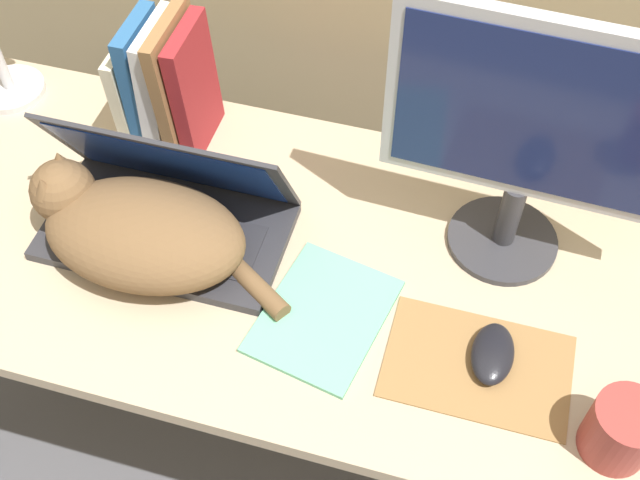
{
  "coord_description": "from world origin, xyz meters",
  "views": [
    {
      "loc": [
        0.31,
        -0.42,
        1.75
      ],
      "look_at": [
        0.11,
        0.28,
        0.8
      ],
      "focal_mm": 45.0,
      "sensor_mm": 36.0,
      "label": 1
    }
  ],
  "objects_px": {
    "computer_mouse": "(493,354)",
    "notepad": "(324,316)",
    "external_monitor": "(533,134)",
    "book_row": "(165,84)",
    "laptop": "(168,211)",
    "cat": "(136,230)",
    "mug": "(623,431)"
  },
  "relations": [
    {
      "from": "external_monitor",
      "to": "mug",
      "type": "bearing_deg",
      "value": -57.74
    },
    {
      "from": "external_monitor",
      "to": "computer_mouse",
      "type": "distance_m",
      "value": 0.32
    },
    {
      "from": "laptop",
      "to": "computer_mouse",
      "type": "relative_size",
      "value": 3.76
    },
    {
      "from": "cat",
      "to": "mug",
      "type": "xyz_separation_m",
      "value": [
        0.75,
        -0.13,
        -0.02
      ]
    },
    {
      "from": "computer_mouse",
      "to": "notepad",
      "type": "height_order",
      "value": "computer_mouse"
    },
    {
      "from": "notepad",
      "to": "mug",
      "type": "relative_size",
      "value": 1.87
    },
    {
      "from": "notepad",
      "to": "book_row",
      "type": "bearing_deg",
      "value": 140.1
    },
    {
      "from": "cat",
      "to": "book_row",
      "type": "xyz_separation_m",
      "value": [
        -0.06,
        0.28,
        0.05
      ]
    },
    {
      "from": "external_monitor",
      "to": "book_row",
      "type": "distance_m",
      "value": 0.64
    },
    {
      "from": "notepad",
      "to": "mug",
      "type": "height_order",
      "value": "mug"
    },
    {
      "from": "computer_mouse",
      "to": "mug",
      "type": "bearing_deg",
      "value": -26.03
    },
    {
      "from": "computer_mouse",
      "to": "mug",
      "type": "relative_size",
      "value": 0.78
    },
    {
      "from": "computer_mouse",
      "to": "laptop",
      "type": "bearing_deg",
      "value": 169.21
    },
    {
      "from": "external_monitor",
      "to": "book_row",
      "type": "relative_size",
      "value": 1.77
    },
    {
      "from": "laptop",
      "to": "book_row",
      "type": "xyz_separation_m",
      "value": [
        -0.08,
        0.21,
        0.07
      ]
    },
    {
      "from": "cat",
      "to": "computer_mouse",
      "type": "distance_m",
      "value": 0.58
    },
    {
      "from": "laptop",
      "to": "notepad",
      "type": "xyz_separation_m",
      "value": [
        0.29,
        -0.1,
        -0.04
      ]
    },
    {
      "from": "cat",
      "to": "computer_mouse",
      "type": "relative_size",
      "value": 4.24
    },
    {
      "from": "laptop",
      "to": "external_monitor",
      "type": "xyz_separation_m",
      "value": [
        0.54,
        0.12,
        0.21
      ]
    },
    {
      "from": "computer_mouse",
      "to": "notepad",
      "type": "bearing_deg",
      "value": 179.21
    },
    {
      "from": "cat",
      "to": "book_row",
      "type": "bearing_deg",
      "value": 102.15
    },
    {
      "from": "laptop",
      "to": "cat",
      "type": "relative_size",
      "value": 0.89
    },
    {
      "from": "external_monitor",
      "to": "notepad",
      "type": "bearing_deg",
      "value": -137.86
    },
    {
      "from": "cat",
      "to": "book_row",
      "type": "distance_m",
      "value": 0.29
    },
    {
      "from": "laptop",
      "to": "cat",
      "type": "height_order",
      "value": "laptop"
    },
    {
      "from": "mug",
      "to": "notepad",
      "type": "bearing_deg",
      "value": 168.14
    },
    {
      "from": "external_monitor",
      "to": "book_row",
      "type": "xyz_separation_m",
      "value": [
        -0.62,
        0.09,
        -0.13
      ]
    },
    {
      "from": "external_monitor",
      "to": "mug",
      "type": "distance_m",
      "value": 0.42
    },
    {
      "from": "laptop",
      "to": "notepad",
      "type": "relative_size",
      "value": 1.56
    },
    {
      "from": "computer_mouse",
      "to": "notepad",
      "type": "distance_m",
      "value": 0.26
    },
    {
      "from": "external_monitor",
      "to": "book_row",
      "type": "bearing_deg",
      "value": 171.4
    },
    {
      "from": "book_row",
      "to": "computer_mouse",
      "type": "bearing_deg",
      "value": -26.6
    }
  ]
}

